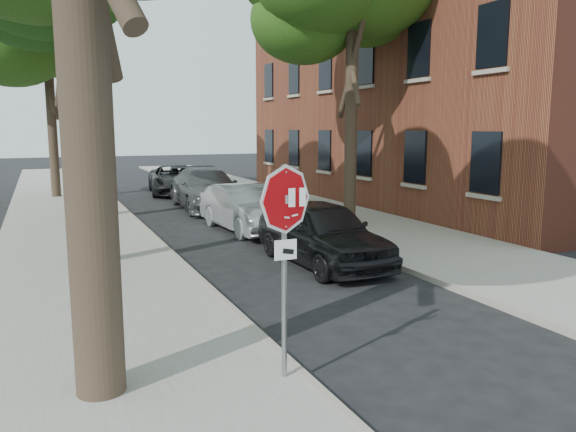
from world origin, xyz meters
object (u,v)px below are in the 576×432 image
car_a (322,232)px  car_b (245,208)px  car_d (175,179)px  stop_sign (285,231)px  tree_far (45,32)px  apartment_building (467,22)px  car_c (206,189)px

car_a → car_b: (-0.22, 4.70, -0.04)m
car_b → car_d: car_b is taller
car_a → car_b: car_a is taller
car_d → stop_sign: bearing=-91.4°
tree_far → car_d: size_ratio=1.86×
car_b → car_d: (0.22, 10.71, -0.02)m
apartment_building → car_d: 14.98m
car_d → car_a: bearing=-82.4°
car_d → apartment_building: bearing=-23.2°
car_a → car_b: bearing=91.4°
stop_sign → car_b: (3.08, 10.11, -1.24)m
car_a → stop_sign: bearing=-122.7°
car_b → car_c: size_ratio=0.80×
apartment_building → car_b: apartment_building is taller
stop_sign → car_a: 6.45m
tree_far → car_b: tree_far is taller
car_b → car_c: car_c is taller
car_a → car_b: 4.71m
car_b → car_c: bearing=84.2°
tree_far → apartment_building: bearing=-23.0°
car_c → apartment_building: bearing=-3.6°
car_d → tree_far: bearing=-175.8°
car_b → car_a: bearing=-90.7°
apartment_building → car_b: size_ratio=4.67×
apartment_building → car_a: size_ratio=4.58×
apartment_building → stop_sign: bearing=-136.3°
apartment_building → car_d: size_ratio=4.02×
tree_far → car_a: tree_far is taller
apartment_building → car_c: (-11.40, 1.27, -6.86)m
apartment_building → car_a: (-11.40, -8.62, -6.90)m
tree_far → car_c: 10.19m
apartment_building → car_c: apartment_building is taller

